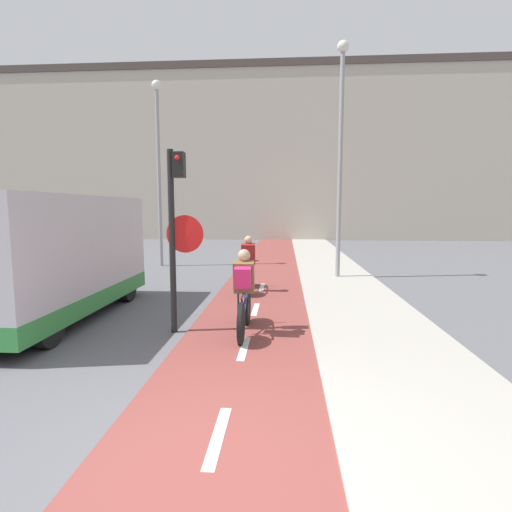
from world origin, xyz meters
TOP-DOWN VIEW (x-y plane):
  - ground_plane at (0.00, 0.00)m, footprint 120.00×120.00m
  - bike_lane at (0.00, 0.00)m, footprint 2.27×60.00m
  - sidewalk_strip at (2.34, 0.00)m, footprint 2.40×60.00m
  - building_row_background at (0.00, 27.96)m, footprint 60.00×5.20m
  - traffic_light_pole at (-1.29, 3.82)m, footprint 0.67×0.25m
  - street_lamp_far at (-4.22, 12.14)m, footprint 0.36×0.36m
  - street_lamp_sidewalk at (2.37, 9.87)m, footprint 0.36×0.36m
  - cyclist_near at (-0.07, 3.77)m, footprint 0.46×1.84m
  - cyclist_far at (-0.33, 7.46)m, footprint 0.46×1.83m
  - van at (-4.11, 4.50)m, footprint 2.09×5.08m

SIDE VIEW (x-z plane):
  - ground_plane at x=0.00m, z-range 0.00..0.00m
  - bike_lane at x=0.00m, z-range 0.00..0.02m
  - sidewalk_strip at x=2.34m, z-range 0.00..0.05m
  - cyclist_far at x=-0.33m, z-range -0.09..1.44m
  - cyclist_near at x=-0.07m, z-range -0.05..1.50m
  - van at x=-4.11m, z-range -0.02..2.49m
  - traffic_light_pole at x=-1.29m, z-range 0.39..3.67m
  - street_lamp_far at x=-4.22m, z-range 0.76..7.80m
  - street_lamp_sidewalk at x=2.37m, z-range 0.77..8.14m
  - building_row_background at x=0.00m, z-range 0.01..12.44m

